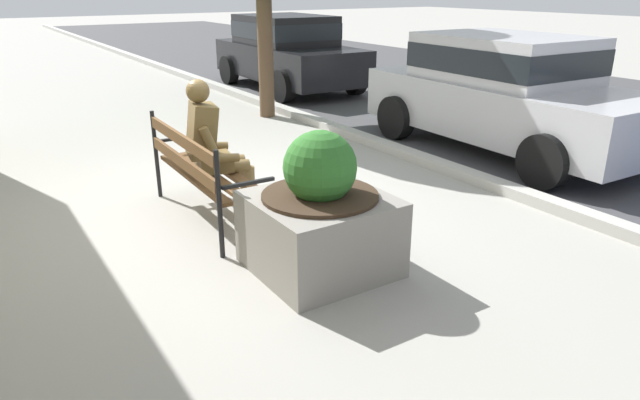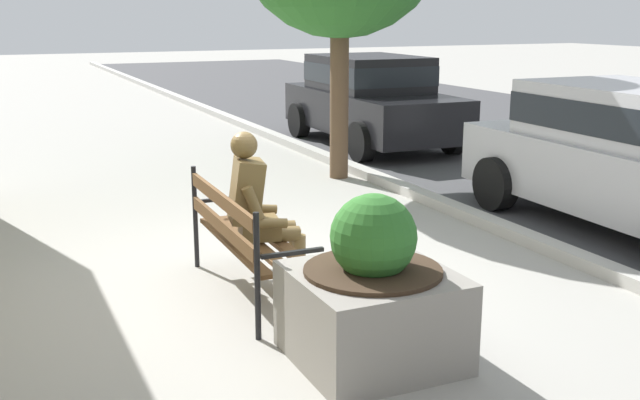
{
  "view_description": "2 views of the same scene",
  "coord_description": "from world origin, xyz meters",
  "px_view_note": "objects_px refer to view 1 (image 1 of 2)",
  "views": [
    {
      "loc": [
        5.32,
        -2.1,
        2.2
      ],
      "look_at": [
        1.76,
        0.19,
        0.6
      ],
      "focal_mm": 32.29,
      "sensor_mm": 36.0,
      "label": 1
    },
    {
      "loc": [
        5.95,
        -2.1,
        2.3
      ],
      "look_at": [
        0.26,
        0.49,
        0.75
      ],
      "focal_mm": 42.6,
      "sensor_mm": 36.0,
      "label": 2
    }
  ],
  "objects_px": {
    "bronze_statue_seated": "(218,151)",
    "parked_car_black": "(287,50)",
    "park_bench": "(199,167)",
    "concrete_planter": "(320,218)",
    "parked_car_silver": "(506,90)"
  },
  "relations": [
    {
      "from": "park_bench",
      "to": "parked_car_black",
      "type": "height_order",
      "value": "parked_car_black"
    },
    {
      "from": "bronze_statue_seated",
      "to": "parked_car_black",
      "type": "relative_size",
      "value": 0.33
    },
    {
      "from": "concrete_planter",
      "to": "parked_car_black",
      "type": "relative_size",
      "value": 0.28
    },
    {
      "from": "bronze_statue_seated",
      "to": "concrete_planter",
      "type": "distance_m",
      "value": 1.54
    },
    {
      "from": "park_bench",
      "to": "parked_car_silver",
      "type": "height_order",
      "value": "parked_car_silver"
    },
    {
      "from": "park_bench",
      "to": "bronze_statue_seated",
      "type": "distance_m",
      "value": 0.24
    },
    {
      "from": "bronze_statue_seated",
      "to": "park_bench",
      "type": "bearing_deg",
      "value": -88.22
    },
    {
      "from": "park_bench",
      "to": "parked_car_black",
      "type": "xyz_separation_m",
      "value": [
        -6.15,
        4.48,
        0.3
      ]
    },
    {
      "from": "park_bench",
      "to": "concrete_planter",
      "type": "xyz_separation_m",
      "value": [
        1.5,
        0.41,
        -0.1
      ]
    },
    {
      "from": "park_bench",
      "to": "concrete_planter",
      "type": "relative_size",
      "value": 1.56
    },
    {
      "from": "bronze_statue_seated",
      "to": "parked_car_black",
      "type": "bearing_deg",
      "value": 145.16
    },
    {
      "from": "park_bench",
      "to": "parked_car_silver",
      "type": "bearing_deg",
      "value": 91.94
    },
    {
      "from": "parked_car_black",
      "to": "parked_car_silver",
      "type": "distance_m",
      "value": 5.99
    },
    {
      "from": "parked_car_silver",
      "to": "bronze_statue_seated",
      "type": "bearing_deg",
      "value": -88.06
    },
    {
      "from": "concrete_planter",
      "to": "bronze_statue_seated",
      "type": "bearing_deg",
      "value": -172.34
    }
  ]
}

